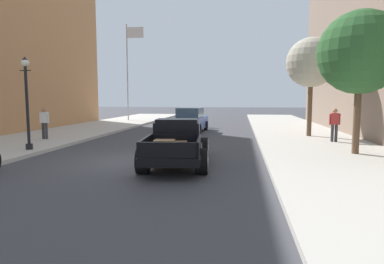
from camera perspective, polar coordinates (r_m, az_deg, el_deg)
name	(u,v)px	position (r m, az deg, el deg)	size (l,w,h in m)	color
ground_plane	(140,161)	(12.24, -8.93, -5.04)	(140.00, 140.00, 0.00)	#3D3D42
sidewalk_right	(350,165)	(12.25, 25.66, -5.20)	(5.50, 64.00, 0.15)	#B7B2A8
hotrod_truck_black	(177,142)	(11.57, -2.60, -1.82)	(2.49, 5.05, 1.58)	black
car_background_blue	(191,121)	(22.39, -0.26, 1.97)	(2.09, 4.41, 1.65)	#284293
pedestrian_sidewalk_left	(44,121)	(18.94, -24.20, 1.69)	(0.53, 0.22, 1.65)	#333338
pedestrian_sidewalk_right	(335,123)	(17.71, 23.47, 1.46)	(0.53, 0.22, 1.65)	#333338
street_lamp_near	(27,96)	(15.35, -26.71, 5.57)	(0.50, 0.32, 3.85)	black
flagpole	(130,62)	(32.89, -10.77, 11.86)	(1.74, 0.16, 9.16)	#B2B2B7
street_tree_nearest	(360,53)	(14.32, 27.11, 12.11)	(3.15, 3.15, 5.45)	brown
street_tree_second	(311,63)	(19.95, 19.97, 11.19)	(2.78, 2.78, 5.53)	brown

